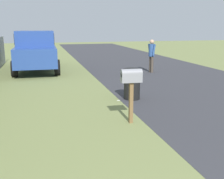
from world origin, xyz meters
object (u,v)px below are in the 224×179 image
object	(u,v)px
pickup_truck	(36,50)
trash_bin	(132,84)
mailbox	(131,80)
pedestrian	(152,54)

from	to	relation	value
pickup_truck	trash_bin	world-z (taller)	pickup_truck
mailbox	pickup_truck	xyz separation A→B (m)	(8.79, 2.28, 0.03)
mailbox	pickup_truck	world-z (taller)	pickup_truck
trash_bin	mailbox	bearing A→B (deg)	160.70
mailbox	trash_bin	distance (m)	2.33
mailbox	pedestrian	bearing A→B (deg)	-23.32
pickup_truck	pedestrian	xyz separation A→B (m)	(-1.90, -5.67, -0.14)
trash_bin	pedestrian	distance (m)	5.46
pickup_truck	trash_bin	xyz separation A→B (m)	(-6.66, -3.03, -0.60)
mailbox	pedestrian	world-z (taller)	pedestrian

